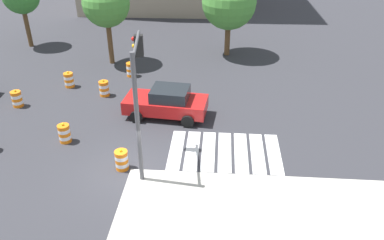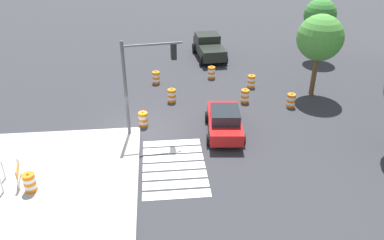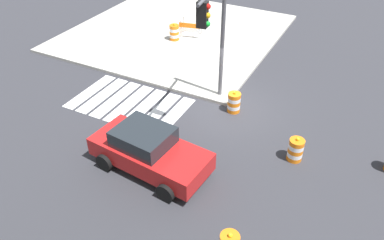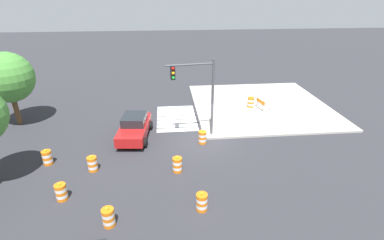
{
  "view_description": "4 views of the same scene",
  "coord_description": "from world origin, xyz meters",
  "px_view_note": "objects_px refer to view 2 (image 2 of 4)",
  "views": [
    {
      "loc": [
        3.62,
        -13.17,
        10.43
      ],
      "look_at": [
        2.36,
        3.41,
        0.69
      ],
      "focal_mm": 36.75,
      "sensor_mm": 36.0,
      "label": 1
    },
    {
      "loc": [
        20.19,
        1.13,
        11.63
      ],
      "look_at": [
        0.59,
        3.06,
        0.8
      ],
      "focal_mm": 36.06,
      "sensor_mm": 36.0,
      "label": 2
    },
    {
      "loc": [
        -5.1,
        13.29,
        9.56
      ],
      "look_at": [
        0.25,
        2.89,
        1.03
      ],
      "focal_mm": 35.6,
      "sensor_mm": 36.0,
      "label": 3
    },
    {
      "loc": [
        -17.52,
        2.58,
        9.74
      ],
      "look_at": [
        1.24,
        0.76,
        1.03
      ],
      "focal_mm": 26.47,
      "sensor_mm": 36.0,
      "label": 4
    }
  ],
  "objects_px": {
    "traffic_barrel_opposite_curb": "(156,77)",
    "traffic_barrel_on_sidewalk": "(30,182)",
    "traffic_barrel_lane_center": "(291,100)",
    "pickup_truck": "(209,46)",
    "traffic_barrel_median_far": "(172,95)",
    "traffic_barrel_far_curb": "(143,119)",
    "construction_barricade": "(15,173)",
    "street_tree_streetside_far": "(320,38)",
    "traffic_barrel_crosswalk_end": "(251,81)",
    "sports_car": "(224,121)",
    "traffic_barrel_median_near": "(245,96)",
    "traffic_barrel_near_corner": "(211,72)",
    "traffic_light_pole": "(145,71)",
    "street_tree_streetside_mid": "(320,15)"
  },
  "relations": [
    {
      "from": "traffic_barrel_opposite_curb",
      "to": "traffic_barrel_on_sidewalk",
      "type": "relative_size",
      "value": 1.0
    },
    {
      "from": "traffic_barrel_on_sidewalk",
      "to": "traffic_barrel_lane_center",
      "type": "bearing_deg",
      "value": 116.84
    },
    {
      "from": "pickup_truck",
      "to": "traffic_barrel_opposite_curb",
      "type": "xyz_separation_m",
      "value": [
        5.48,
        -4.73,
        -0.52
      ]
    },
    {
      "from": "traffic_barrel_median_far",
      "to": "traffic_barrel_far_curb",
      "type": "relative_size",
      "value": 1.0
    },
    {
      "from": "construction_barricade",
      "to": "traffic_barrel_opposite_curb",
      "type": "bearing_deg",
      "value": 149.8
    },
    {
      "from": "traffic_barrel_far_curb",
      "to": "traffic_barrel_opposite_curb",
      "type": "distance_m",
      "value": 6.57
    },
    {
      "from": "street_tree_streetside_far",
      "to": "traffic_barrel_opposite_curb",
      "type": "bearing_deg",
      "value": -105.46
    },
    {
      "from": "traffic_barrel_lane_center",
      "to": "street_tree_streetside_far",
      "type": "height_order",
      "value": "street_tree_streetside_far"
    },
    {
      "from": "street_tree_streetside_far",
      "to": "traffic_barrel_crosswalk_end",
      "type": "bearing_deg",
      "value": -112.04
    },
    {
      "from": "construction_barricade",
      "to": "traffic_barrel_crosswalk_end",
      "type": "bearing_deg",
      "value": 126.74
    },
    {
      "from": "traffic_barrel_on_sidewalk",
      "to": "sports_car",
      "type": "bearing_deg",
      "value": 114.62
    },
    {
      "from": "traffic_barrel_crosswalk_end",
      "to": "traffic_barrel_on_sidewalk",
      "type": "bearing_deg",
      "value": -49.85
    },
    {
      "from": "traffic_barrel_far_curb",
      "to": "traffic_barrel_opposite_curb",
      "type": "bearing_deg",
      "value": 172.26
    },
    {
      "from": "traffic_barrel_median_near",
      "to": "traffic_barrel_lane_center",
      "type": "bearing_deg",
      "value": 71.43
    },
    {
      "from": "traffic_barrel_near_corner",
      "to": "street_tree_streetside_far",
      "type": "distance_m",
      "value": 8.42
    },
    {
      "from": "traffic_barrel_median_near",
      "to": "traffic_barrel_far_curb",
      "type": "distance_m",
      "value": 7.34
    },
    {
      "from": "construction_barricade",
      "to": "traffic_barrel_median_far",
      "type": "bearing_deg",
      "value": 137.05
    },
    {
      "from": "traffic_barrel_near_corner",
      "to": "traffic_barrel_median_far",
      "type": "relative_size",
      "value": 1.0
    },
    {
      "from": "traffic_barrel_on_sidewalk",
      "to": "street_tree_streetside_far",
      "type": "bearing_deg",
      "value": 118.76
    },
    {
      "from": "traffic_barrel_median_far",
      "to": "street_tree_streetside_far",
      "type": "relative_size",
      "value": 0.18
    },
    {
      "from": "construction_barricade",
      "to": "traffic_light_pole",
      "type": "distance_m",
      "value": 8.26
    },
    {
      "from": "construction_barricade",
      "to": "street_tree_streetside_mid",
      "type": "height_order",
      "value": "street_tree_streetside_mid"
    },
    {
      "from": "construction_barricade",
      "to": "street_tree_streetside_far",
      "type": "relative_size",
      "value": 0.24
    },
    {
      "from": "traffic_barrel_on_sidewalk",
      "to": "traffic_barrel_median_far",
      "type": "bearing_deg",
      "value": 142.27
    },
    {
      "from": "traffic_barrel_crosswalk_end",
      "to": "street_tree_streetside_far",
      "type": "relative_size",
      "value": 0.18
    },
    {
      "from": "traffic_barrel_median_far",
      "to": "traffic_light_pole",
      "type": "xyz_separation_m",
      "value": [
        4.07,
        -1.57,
        3.46
      ]
    },
    {
      "from": "traffic_barrel_on_sidewalk",
      "to": "traffic_light_pole",
      "type": "height_order",
      "value": "traffic_light_pole"
    },
    {
      "from": "sports_car",
      "to": "street_tree_streetside_mid",
      "type": "bearing_deg",
      "value": 139.92
    },
    {
      "from": "traffic_light_pole",
      "to": "street_tree_streetside_mid",
      "type": "xyz_separation_m",
      "value": [
        -11.45,
        14.43,
        -0.1
      ]
    },
    {
      "from": "pickup_truck",
      "to": "traffic_barrel_far_curb",
      "type": "bearing_deg",
      "value": -25.1
    },
    {
      "from": "sports_car",
      "to": "traffic_barrel_lane_center",
      "type": "bearing_deg",
      "value": 120.94
    },
    {
      "from": "traffic_barrel_median_near",
      "to": "traffic_barrel_on_sidewalk",
      "type": "height_order",
      "value": "traffic_barrel_on_sidewalk"
    },
    {
      "from": "sports_car",
      "to": "traffic_light_pole",
      "type": "relative_size",
      "value": 0.81
    },
    {
      "from": "traffic_barrel_crosswalk_end",
      "to": "traffic_barrel_opposite_curb",
      "type": "relative_size",
      "value": 1.0
    },
    {
      "from": "traffic_barrel_far_curb",
      "to": "street_tree_streetside_mid",
      "type": "xyz_separation_m",
      "value": [
        -10.58,
        14.76,
        3.36
      ]
    },
    {
      "from": "traffic_barrel_median_far",
      "to": "traffic_barrel_on_sidewalk",
      "type": "relative_size",
      "value": 1.0
    },
    {
      "from": "traffic_barrel_opposite_curb",
      "to": "traffic_light_pole",
      "type": "distance_m",
      "value": 8.16
    },
    {
      "from": "traffic_light_pole",
      "to": "street_tree_streetside_far",
      "type": "xyz_separation_m",
      "value": [
        -4.33,
        11.53,
        0.17
      ]
    },
    {
      "from": "traffic_barrel_near_corner",
      "to": "traffic_barrel_crosswalk_end",
      "type": "distance_m",
      "value": 3.34
    },
    {
      "from": "sports_car",
      "to": "pickup_truck",
      "type": "bearing_deg",
      "value": 176.2
    },
    {
      "from": "traffic_barrel_crosswalk_end",
      "to": "pickup_truck",
      "type": "bearing_deg",
      "value": -161.97
    },
    {
      "from": "traffic_barrel_far_curb",
      "to": "street_tree_streetside_far",
      "type": "distance_m",
      "value": 12.88
    },
    {
      "from": "traffic_barrel_median_far",
      "to": "traffic_barrel_opposite_curb",
      "type": "height_order",
      "value": "same"
    },
    {
      "from": "sports_car",
      "to": "street_tree_streetside_far",
      "type": "bearing_deg",
      "value": 123.96
    },
    {
      "from": "traffic_barrel_far_curb",
      "to": "sports_car",
      "type": "bearing_deg",
      "value": 74.25
    },
    {
      "from": "traffic_barrel_crosswalk_end",
      "to": "sports_car",
      "type": "bearing_deg",
      "value": -25.96
    },
    {
      "from": "traffic_barrel_near_corner",
      "to": "traffic_barrel_far_curb",
      "type": "bearing_deg",
      "value": -36.14
    },
    {
      "from": "traffic_barrel_near_corner",
      "to": "traffic_barrel_lane_center",
      "type": "xyz_separation_m",
      "value": [
        5.43,
        4.55,
        0.0
      ]
    },
    {
      "from": "traffic_barrel_median_far",
      "to": "construction_barricade",
      "type": "height_order",
      "value": "construction_barricade"
    },
    {
      "from": "traffic_barrel_opposite_curb",
      "to": "construction_barricade",
      "type": "height_order",
      "value": "construction_barricade"
    }
  ]
}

